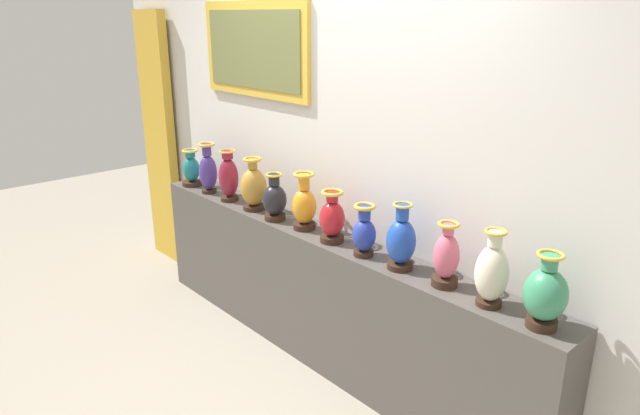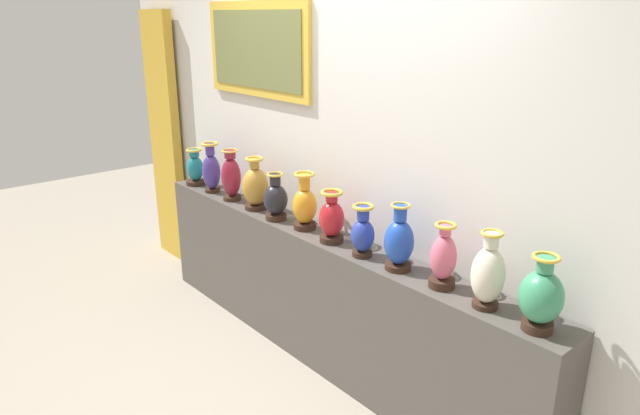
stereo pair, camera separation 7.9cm
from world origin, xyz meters
The scene contains 16 objects.
ground_plane centered at (0.00, 0.00, 0.00)m, with size 11.28×11.28×0.00m, color gray.
display_shelf centered at (0.00, 0.00, 0.44)m, with size 3.30×0.29×0.88m, color #4C4742.
back_wall centered at (-0.01, 0.20, 1.42)m, with size 5.28×0.14×2.82m.
curtain_gold centered at (-2.23, 0.08, 1.11)m, with size 0.44×0.08×2.22m, color gold.
vase_teal centered at (-1.48, -0.04, 1.01)m, with size 0.16×0.16×0.29m.
vase_indigo centered at (-1.22, -0.05, 1.05)m, with size 0.14×0.14×0.39m.
vase_burgundy centered at (-0.95, -0.04, 1.05)m, with size 0.14×0.14×0.38m.
vase_ochre centered at (-0.66, -0.02, 1.04)m, with size 0.18×0.18×0.37m.
vase_onyx centered at (-0.39, -0.05, 1.02)m, with size 0.16×0.16×0.32m.
vase_amber centered at (-0.14, -0.01, 1.03)m, with size 0.16×0.16×0.37m.
vase_crimson centered at (0.14, -0.03, 1.02)m, with size 0.15×0.15×0.32m.
vase_cobalt centered at (0.41, -0.04, 1.02)m, with size 0.13×0.13×0.30m.
vase_sapphire centered at (0.66, -0.02, 1.03)m, with size 0.16×0.16×0.37m.
vase_rose centered at (0.95, -0.01, 1.03)m, with size 0.13×0.13×0.34m.
vase_ivory centered at (1.21, -0.03, 1.05)m, with size 0.15×0.15×0.38m.
vase_jade centered at (1.48, -0.03, 1.04)m, with size 0.19×0.19×0.35m.
Camera 1 is at (2.46, -2.22, 2.17)m, focal length 32.06 mm.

